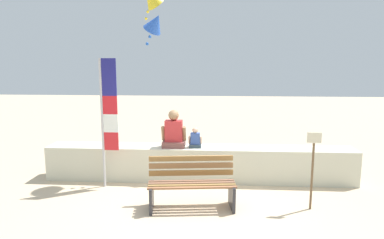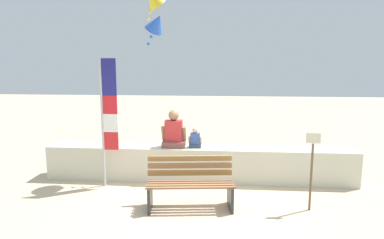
% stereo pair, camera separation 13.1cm
% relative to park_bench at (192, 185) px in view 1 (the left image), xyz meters
% --- Properties ---
extents(ground_plane, '(40.00, 40.00, 0.00)m').
position_rel_park_bench_xyz_m(ground_plane, '(0.07, 0.18, -0.41)').
color(ground_plane, '#CFB592').
extents(seawall_ledge, '(6.65, 0.64, 0.74)m').
position_rel_park_bench_xyz_m(seawall_ledge, '(0.07, 1.47, -0.04)').
color(seawall_ledge, beige).
rests_on(seawall_ledge, ground).
extents(park_bench, '(1.59, 0.78, 0.88)m').
position_rel_park_bench_xyz_m(park_bench, '(0.00, 0.00, 0.00)').
color(park_bench, '#94603F').
rests_on(park_bench, ground).
extents(person_adult, '(0.53, 0.39, 0.81)m').
position_rel_park_bench_xyz_m(person_adult, '(-0.48, 1.42, 0.65)').
color(person_adult, brown).
rests_on(person_adult, seawall_ledge).
extents(person_child, '(0.29, 0.21, 0.44)m').
position_rel_park_bench_xyz_m(person_child, '(-0.02, 1.42, 0.50)').
color(person_child, '#2E3E49').
rests_on(person_child, seawall_ledge).
extents(flag_banner, '(0.35, 0.05, 2.64)m').
position_rel_park_bench_xyz_m(flag_banner, '(-1.78, 0.92, 1.13)').
color(flag_banner, '#B7B7BC').
rests_on(flag_banner, ground).
extents(kite_blue, '(0.82, 0.78, 0.90)m').
position_rel_park_bench_xyz_m(kite_blue, '(-1.16, 3.26, 3.14)').
color(kite_blue, blue).
extents(sign_post, '(0.24, 0.04, 1.38)m').
position_rel_park_bench_xyz_m(sign_post, '(2.10, 0.04, 0.40)').
color(sign_post, brown).
rests_on(sign_post, ground).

